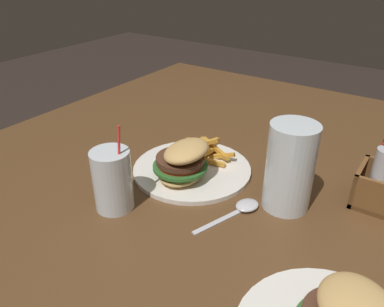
% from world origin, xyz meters
% --- Properties ---
extents(dining_table, '(1.69, 1.39, 0.71)m').
position_xyz_m(dining_table, '(0.00, 0.00, 0.61)').
color(dining_table, brown).
rests_on(dining_table, ground_plane).
extents(meal_plate_near, '(0.27, 0.27, 0.10)m').
position_xyz_m(meal_plate_near, '(-0.08, -0.12, 0.74)').
color(meal_plate_near, white).
rests_on(meal_plate_near, dining_table).
extents(beer_glass, '(0.09, 0.09, 0.17)m').
position_xyz_m(beer_glass, '(-0.10, 0.10, 0.80)').
color(beer_glass, silver).
rests_on(beer_glass, dining_table).
extents(juice_glass, '(0.08, 0.08, 0.18)m').
position_xyz_m(juice_glass, '(0.09, -0.18, 0.77)').
color(juice_glass, silver).
rests_on(juice_glass, dining_table).
extents(spoon, '(0.15, 0.08, 0.01)m').
position_xyz_m(spoon, '(-0.04, 0.04, 0.72)').
color(spoon, silver).
rests_on(spoon, dining_table).
extents(condiment_caddy, '(0.10, 0.09, 0.13)m').
position_xyz_m(condiment_caddy, '(-0.21, 0.25, 0.77)').
color(condiment_caddy, brown).
rests_on(condiment_caddy, dining_table).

